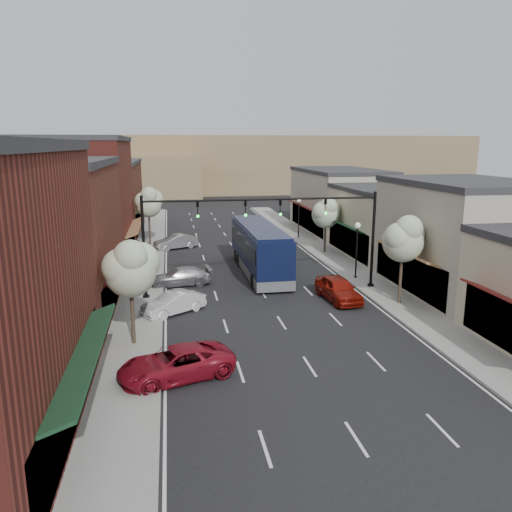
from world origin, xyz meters
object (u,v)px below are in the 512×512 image
lamp_post_near (357,241)px  tree_left_near (131,267)px  signal_mast_left (180,231)px  red_hatchback (338,289)px  parked_car_e (176,242)px  lamp_post_far (299,211)px  parked_car_c (180,277)px  tree_right_far (326,212)px  parked_car_a (176,364)px  coach_bus (259,248)px  tree_right_near (404,238)px  parked_car_b (174,303)px  tree_left_far (149,202)px  signal_mast_right (342,226)px

lamp_post_near → tree_left_near: bearing=-146.7°
signal_mast_left → red_hatchback: signal_mast_left is taller
tree_left_near → parked_car_e: (2.51, 24.61, -3.50)m
lamp_post_far → red_hatchback: 22.76m
lamp_post_near → parked_car_c: (-13.43, 0.57, -2.35)m
tree_right_far → parked_car_a: bearing=-121.1°
tree_right_far → tree_left_near: bearing=-129.7°
signal_mast_left → parked_car_e: signal_mast_left is taller
signal_mast_left → parked_car_a: size_ratio=1.59×
lamp_post_far → coach_bus: lamp_post_far is taller
tree_right_near → parked_car_c: bearing=153.0°
tree_left_near → parked_car_c: tree_left_near is taller
parked_car_c → signal_mast_left: bearing=-6.0°
tree_right_near → parked_car_b: tree_right_near is taller
red_hatchback → coach_bus: bearing=109.8°
tree_left_near → lamp_post_far: (16.05, 28.06, -1.22)m
lamp_post_near → coach_bus: bearing=154.9°
lamp_post_near → parked_car_c: 13.65m
red_hatchback → parked_car_e: 21.67m
signal_mast_left → parked_car_a: bearing=-92.7°
tree_right_far → parked_car_a: size_ratio=1.05×
lamp_post_far → signal_mast_left: bearing=-123.9°
lamp_post_near → red_hatchback: bearing=-122.3°
tree_left_near → parked_car_b: size_ratio=1.40×
tree_right_far → red_hatchback: 15.18m
tree_left_near → tree_right_near: bearing=13.5°
red_hatchback → parked_car_e: (-10.43, 18.99, -0.08)m
parked_car_c → tree_left_far: bearing=-176.2°
signal_mast_left → coach_bus: size_ratio=0.65×
parked_car_e → coach_bus: bearing=7.4°
tree_left_near → parked_car_e: tree_left_near is taller
red_hatchback → lamp_post_near: bearing=52.3°
parked_car_a → parked_car_c: 15.24m
tree_left_far → parked_car_a: bearing=-86.1°
parked_car_a → parked_car_c: (0.57, 15.23, -0.06)m
lamp_post_far → coach_bus: bearing=-116.2°
parked_car_e → tree_left_far: bearing=-143.0°
tree_left_near → tree_right_far: bearing=50.3°
tree_right_near → parked_car_e: size_ratio=1.37×
tree_right_near → tree_left_near: size_ratio=1.05×
signal_mast_left → parked_car_a: 12.79m
lamp_post_near → parked_car_e: size_ratio=1.02×
parked_car_a → parked_car_b: parked_car_a is taller
parked_car_b → parked_car_e: (0.45, 19.79, 0.05)m
coach_bus → parked_car_c: coach_bus is taller
tree_left_far → parked_car_a: 30.43m
signal_mast_right → tree_left_near: bearing=-149.9°
tree_left_far → coach_bus: (9.05, -12.16, -2.59)m
coach_bus → red_hatchback: 9.18m
tree_right_far → parked_car_b: size_ratio=1.34×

